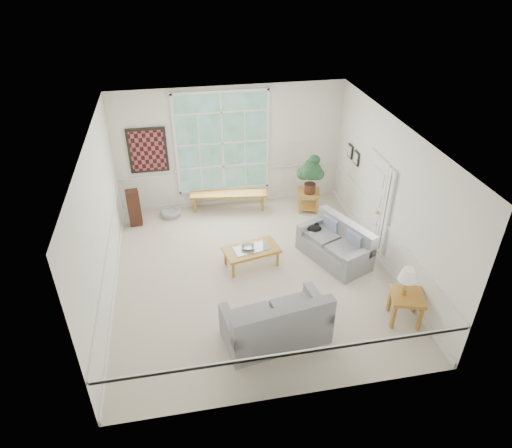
{
  "coord_description": "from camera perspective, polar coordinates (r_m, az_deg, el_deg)",
  "views": [
    {
      "loc": [
        -1.29,
        -7.21,
        5.84
      ],
      "look_at": [
        0.1,
        0.2,
        1.05
      ],
      "focal_mm": 32.0,
      "sensor_mm": 36.0,
      "label": 1
    }
  ],
  "objects": [
    {
      "name": "floor",
      "position": [
        9.38,
        -0.38,
        -6.16
      ],
      "size": [
        5.5,
        6.0,
        0.01
      ],
      "primitive_type": "cube",
      "color": "beige",
      "rests_on": "ground"
    },
    {
      "name": "ceiling",
      "position": [
        7.86,
        -0.46,
        11.23
      ],
      "size": [
        5.5,
        6.0,
        0.02
      ],
      "primitive_type": "cube",
      "color": "white",
      "rests_on": "ground"
    },
    {
      "name": "wall_back",
      "position": [
        11.17,
        -3.2,
        9.51
      ],
      "size": [
        5.5,
        0.02,
        3.0
      ],
      "primitive_type": "cube",
      "color": "white",
      "rests_on": "ground"
    },
    {
      "name": "wall_front",
      "position": [
        6.19,
        4.67,
        -12.29
      ],
      "size": [
        5.5,
        0.02,
        3.0
      ],
      "primitive_type": "cube",
      "color": "white",
      "rests_on": "ground"
    },
    {
      "name": "wall_left",
      "position": [
        8.54,
        -18.87,
        -0.05
      ],
      "size": [
        0.02,
        6.0,
        3.0
      ],
      "primitive_type": "cube",
      "color": "white",
      "rests_on": "ground"
    },
    {
      "name": "wall_right",
      "position": [
        9.34,
        16.46,
        3.29
      ],
      "size": [
        0.02,
        6.0,
        3.0
      ],
      "primitive_type": "cube",
      "color": "white",
      "rests_on": "ground"
    },
    {
      "name": "window_back",
      "position": [
        11.06,
        -4.24,
        10.06
      ],
      "size": [
        2.3,
        0.08,
        2.4
      ],
      "primitive_type": "cube",
      "color": "white",
      "rests_on": "wall_back"
    },
    {
      "name": "entry_door",
      "position": [
        10.0,
        14.44,
        2.69
      ],
      "size": [
        0.08,
        0.9,
        2.1
      ],
      "primitive_type": "cube",
      "color": "white",
      "rests_on": "floor"
    },
    {
      "name": "door_sidelight",
      "position": [
        9.47,
        15.99,
        1.34
      ],
      "size": [
        0.08,
        0.26,
        1.9
      ],
      "primitive_type": "cube",
      "color": "white",
      "rests_on": "wall_right"
    },
    {
      "name": "wall_art",
      "position": [
        11.03,
        -13.38,
        8.92
      ],
      "size": [
        0.9,
        0.06,
        1.1
      ],
      "primitive_type": "cube",
      "color": "maroon",
      "rests_on": "wall_back"
    },
    {
      "name": "wall_frame_near",
      "position": [
        10.71,
        12.41,
        8.04
      ],
      "size": [
        0.04,
        0.26,
        0.32
      ],
      "primitive_type": "cube",
      "color": "black",
      "rests_on": "wall_right"
    },
    {
      "name": "wall_frame_far",
      "position": [
        11.05,
        11.65,
        8.9
      ],
      "size": [
        0.04,
        0.26,
        0.32
      ],
      "primitive_type": "cube",
      "color": "black",
      "rests_on": "wall_right"
    },
    {
      "name": "loveseat_right",
      "position": [
        9.65,
        9.8,
        -2.28
      ],
      "size": [
        1.37,
        1.76,
        0.85
      ],
      "primitive_type": "cube",
      "rotation": [
        0.0,
        0.0,
        0.41
      ],
      "color": "gray",
      "rests_on": "floor"
    },
    {
      "name": "loveseat_front",
      "position": [
        7.75,
        2.47,
        -11.53
      ],
      "size": [
        1.85,
        1.16,
        0.93
      ],
      "primitive_type": "cube",
      "rotation": [
        0.0,
        0.0,
        0.16
      ],
      "color": "gray",
      "rests_on": "floor"
    },
    {
      "name": "coffee_table",
      "position": [
        9.46,
        -0.58,
        -4.12
      ],
      "size": [
        1.22,
        0.83,
        0.42
      ],
      "primitive_type": "cube",
      "rotation": [
        0.0,
        0.0,
        0.21
      ],
      "color": "#A57025",
      "rests_on": "floor"
    },
    {
      "name": "pewter_bowl",
      "position": [
        9.32,
        -1.02,
        -2.86
      ],
      "size": [
        0.4,
        0.4,
        0.08
      ],
      "primitive_type": "imported",
      "rotation": [
        0.0,
        0.0,
        -0.2
      ],
      "color": "#A0A0A5",
      "rests_on": "coffee_table"
    },
    {
      "name": "window_bench",
      "position": [
        11.41,
        -3.41,
        2.86
      ],
      "size": [
        1.92,
        0.62,
        0.44
      ],
      "primitive_type": "cube",
      "rotation": [
        0.0,
        0.0,
        -0.13
      ],
      "color": "#A57025",
      "rests_on": "floor"
    },
    {
      "name": "end_table",
      "position": [
        11.41,
        6.55,
        2.93
      ],
      "size": [
        0.64,
        0.64,
        0.52
      ],
      "primitive_type": "cube",
      "rotation": [
        0.0,
        0.0,
        -0.26
      ],
      "color": "#A57025",
      "rests_on": "floor"
    },
    {
      "name": "houseplant",
      "position": [
        11.01,
        6.85,
        6.11
      ],
      "size": [
        0.77,
        0.77,
        0.95
      ],
      "primitive_type": null,
      "rotation": [
        0.0,
        0.0,
        -0.59
      ],
      "color": "#224A2B",
      "rests_on": "end_table"
    },
    {
      "name": "side_table",
      "position": [
        8.59,
        18.12,
        -9.9
      ],
      "size": [
        0.7,
        0.7,
        0.57
      ],
      "primitive_type": "cube",
      "rotation": [
        0.0,
        0.0,
        -0.3
      ],
      "color": "#A57025",
      "rests_on": "floor"
    },
    {
      "name": "table_lamp",
      "position": [
        8.25,
        18.27,
        -6.87
      ],
      "size": [
        0.41,
        0.41,
        0.54
      ],
      "primitive_type": null,
      "rotation": [
        0.0,
        0.0,
        -0.4
      ],
      "color": "white",
      "rests_on": "side_table"
    },
    {
      "name": "pet_bed",
      "position": [
        11.38,
        -10.6,
        1.35
      ],
      "size": [
        0.61,
        0.61,
        0.15
      ],
      "primitive_type": "cylinder",
      "rotation": [
        0.0,
        0.0,
        0.29
      ],
      "color": "gray",
      "rests_on": "floor"
    },
    {
      "name": "floor_speaker",
      "position": [
        11.02,
        -15.0,
        1.96
      ],
      "size": [
        0.3,
        0.25,
        0.91
      ],
      "primitive_type": "cube",
      "rotation": [
        0.0,
        0.0,
        0.09
      ],
      "color": "#361A12",
      "rests_on": "floor"
    },
    {
      "name": "cat",
      "position": [
        9.88,
        7.3,
        -0.56
      ],
      "size": [
        0.37,
        0.31,
        0.15
      ],
      "primitive_type": "ellipsoid",
      "rotation": [
        0.0,
        0.0,
        0.29
      ],
      "color": "black",
      "rests_on": "loveseat_right"
    }
  ]
}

